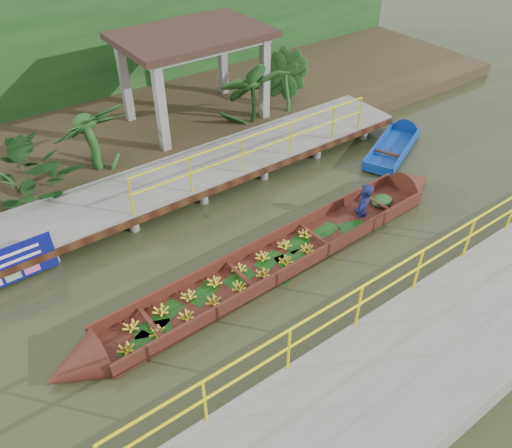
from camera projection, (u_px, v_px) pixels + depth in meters
ground at (229, 275)px, 11.13m from camera, size 80.00×80.00×0.00m
land_strip at (97, 135)px, 15.75m from camera, size 30.00×8.00×0.45m
far_dock at (156, 187)px, 13.02m from camera, size 16.00×2.06×1.66m
near_dock at (408, 374)px, 8.74m from camera, size 18.00×2.40×1.73m
pavilion at (192, 44)px, 14.77m from camera, size 4.40×3.00×3.00m
foliage_backdrop at (57, 57)px, 16.24m from camera, size 30.00×0.80×4.00m
vendor_boat at (289, 249)px, 11.44m from camera, size 10.87×1.48×2.26m
moored_blue_boat at (400, 138)px, 15.79m from camera, size 3.44×2.18×0.81m
tropical_plants at (86, 137)px, 13.17m from camera, size 14.56×1.56×1.96m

